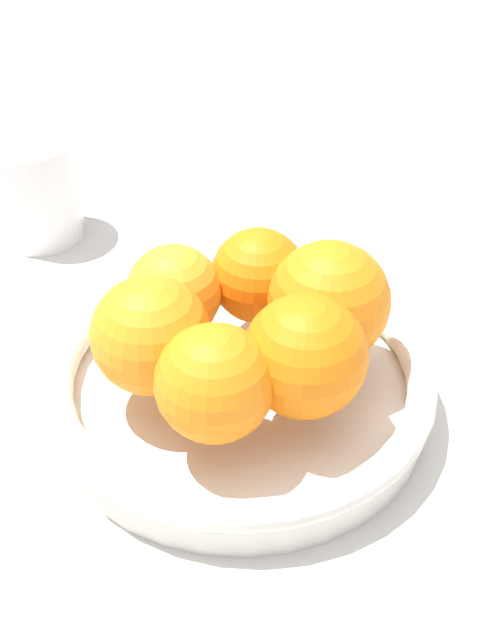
{
  "coord_description": "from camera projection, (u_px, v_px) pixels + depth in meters",
  "views": [
    {
      "loc": [
        -0.18,
        -0.42,
        0.44
      ],
      "look_at": [
        0.0,
        0.0,
        0.08
      ],
      "focal_mm": 50.0,
      "sensor_mm": 36.0,
      "label": 1
    }
  ],
  "objects": [
    {
      "name": "fruit_bowl",
      "position": [
        240.0,
        385.0,
        0.62
      ],
      "size": [
        0.27,
        0.27,
        0.04
      ],
      "color": "silver",
      "rests_on": "ground_plane"
    },
    {
      "name": "ground_plane",
      "position": [
        240.0,
        408.0,
        0.63
      ],
      "size": [
        4.0,
        4.0,
        0.0
      ],
      "primitive_type": "plane",
      "color": "beige"
    },
    {
      "name": "orange_pile",
      "position": [
        246.0,
        325.0,
        0.58
      ],
      "size": [
        0.2,
        0.18,
        0.08
      ],
      "color": "orange",
      "rests_on": "fruit_bowl"
    },
    {
      "name": "drinking_glass",
      "position": [
        34.0,
        189.0,
        0.78
      ],
      "size": [
        0.08,
        0.08,
        0.09
      ],
      "primitive_type": "cylinder",
      "color": "white",
      "rests_on": "ground_plane"
    }
  ]
}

